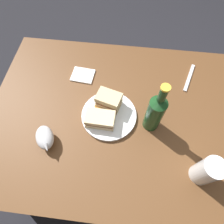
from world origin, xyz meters
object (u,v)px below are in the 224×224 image
(sandwich_half_left, at_px, (109,100))
(gravy_boat, at_px, (45,138))
(cider_bottle, at_px, (155,112))
(plate, at_px, (109,115))
(sandwich_half_right, at_px, (100,119))
(napkin, at_px, (83,75))
(pint_glass, at_px, (206,172))
(fork, at_px, (189,78))

(sandwich_half_left, height_order, gravy_boat, sandwich_half_left)
(gravy_boat, relative_size, cider_bottle, 0.45)
(plate, xyz_separation_m, cider_bottle, (0.19, -0.02, 0.10))
(sandwich_half_left, relative_size, cider_bottle, 0.43)
(sandwich_half_right, distance_m, napkin, 0.29)
(pint_glass, xyz_separation_m, gravy_boat, (-0.62, 0.06, -0.02))
(napkin, bearing_deg, cider_bottle, -33.72)
(sandwich_half_right, relative_size, cider_bottle, 0.44)
(plate, bearing_deg, napkin, 126.97)
(cider_bottle, distance_m, napkin, 0.43)
(pint_glass, distance_m, gravy_boat, 0.63)
(gravy_boat, height_order, cider_bottle, cider_bottle)
(plate, xyz_separation_m, sandwich_half_left, (-0.01, 0.05, 0.04))
(sandwich_half_right, bearing_deg, fork, 36.54)
(sandwich_half_left, relative_size, gravy_boat, 0.95)
(cider_bottle, bearing_deg, napkin, 146.28)
(sandwich_half_left, bearing_deg, sandwich_half_right, -105.84)
(sandwich_half_right, xyz_separation_m, napkin, (-0.13, 0.25, -0.04))
(pint_glass, xyz_separation_m, cider_bottle, (-0.19, 0.19, 0.05))
(sandwich_half_right, distance_m, gravy_boat, 0.24)
(plate, xyz_separation_m, napkin, (-0.16, 0.21, -0.00))
(plate, distance_m, sandwich_half_right, 0.06)
(sandwich_half_right, bearing_deg, plate, 51.16)
(plate, height_order, cider_bottle, cider_bottle)
(sandwich_half_right, height_order, cider_bottle, cider_bottle)
(cider_bottle, bearing_deg, fork, 55.91)
(gravy_boat, bearing_deg, cider_bottle, 16.89)
(sandwich_half_right, relative_size, fork, 0.69)
(gravy_boat, relative_size, fork, 0.71)
(cider_bottle, relative_size, fork, 1.56)
(plate, bearing_deg, sandwich_half_right, -128.84)
(sandwich_half_left, bearing_deg, plate, -82.83)
(sandwich_half_left, distance_m, napkin, 0.23)
(fork, bearing_deg, napkin, 113.06)
(sandwich_half_right, distance_m, cider_bottle, 0.23)
(pint_glass, distance_m, napkin, 0.69)
(sandwich_half_left, bearing_deg, pint_glass, -34.33)
(plate, xyz_separation_m, fork, (0.37, 0.26, -0.00))
(plate, relative_size, gravy_boat, 1.93)
(gravy_boat, height_order, fork, gravy_boat)
(pint_glass, bearing_deg, sandwich_half_right, 157.23)
(gravy_boat, height_order, napkin, gravy_boat)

